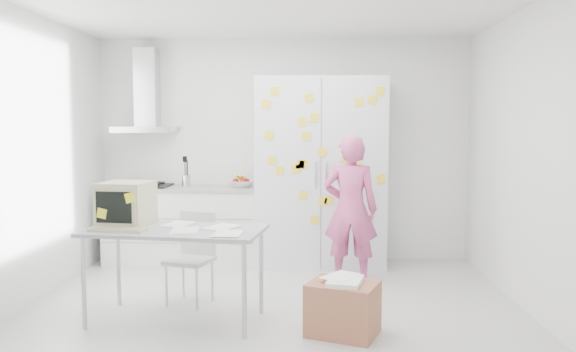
{
  "coord_description": "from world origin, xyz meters",
  "views": [
    {
      "loc": [
        0.34,
        -4.91,
        1.63
      ],
      "look_at": [
        0.11,
        0.63,
        1.15
      ],
      "focal_mm": 35.0,
      "sensor_mm": 36.0,
      "label": 1
    }
  ],
  "objects_px": {
    "cardboard_box": "(343,307)",
    "chair": "(193,252)",
    "person": "(350,209)",
    "desk": "(143,216)"
  },
  "relations": [
    {
      "from": "cardboard_box",
      "to": "chair",
      "type": "bearing_deg",
      "value": 150.07
    },
    {
      "from": "person",
      "to": "desk",
      "type": "distance_m",
      "value": 2.17
    },
    {
      "from": "person",
      "to": "chair",
      "type": "height_order",
      "value": "person"
    },
    {
      "from": "chair",
      "to": "cardboard_box",
      "type": "xyz_separation_m",
      "value": [
        1.35,
        -0.78,
        -0.26
      ]
    },
    {
      "from": "person",
      "to": "cardboard_box",
      "type": "xyz_separation_m",
      "value": [
        -0.16,
        -1.5,
        -0.56
      ]
    },
    {
      "from": "person",
      "to": "chair",
      "type": "xyz_separation_m",
      "value": [
        -1.51,
        -0.72,
        -0.3
      ]
    },
    {
      "from": "person",
      "to": "cardboard_box",
      "type": "relative_size",
      "value": 2.45
    },
    {
      "from": "person",
      "to": "chair",
      "type": "relative_size",
      "value": 1.85
    },
    {
      "from": "person",
      "to": "desk",
      "type": "bearing_deg",
      "value": 39.09
    },
    {
      "from": "desk",
      "to": "cardboard_box",
      "type": "height_order",
      "value": "desk"
    }
  ]
}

